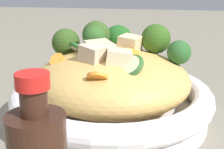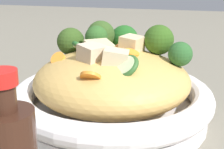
{
  "view_description": "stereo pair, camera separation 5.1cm",
  "coord_description": "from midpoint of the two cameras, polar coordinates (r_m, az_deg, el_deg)",
  "views": [
    {
      "loc": [
        -0.48,
        -0.07,
        0.23
      ],
      "look_at": [
        0.0,
        0.0,
        0.07
      ],
      "focal_mm": 54.02,
      "sensor_mm": 36.0,
      "label": 1
    },
    {
      "loc": [
        -0.47,
        -0.12,
        0.23
      ],
      "look_at": [
        0.0,
        0.0,
        0.07
      ],
      "focal_mm": 54.02,
      "sensor_mm": 36.0,
      "label": 2
    }
  ],
  "objects": [
    {
      "name": "ground_plane",
      "position": [
        0.53,
        -2.74,
        -7.6
      ],
      "size": [
        3.0,
        3.0,
        0.0
      ],
      "primitive_type": "plane",
      "color": "slate"
    },
    {
      "name": "broccoli_florets",
      "position": [
        0.56,
        -2.66,
        5.8
      ],
      "size": [
        0.14,
        0.24,
        0.07
      ],
      "color": "#A2BC79",
      "rests_on": "serving_bowl"
    },
    {
      "name": "zucchini_slices",
      "position": [
        0.49,
        -4.59,
        2.9
      ],
      "size": [
        0.13,
        0.14,
        0.03
      ],
      "color": "beige",
      "rests_on": "serving_bowl"
    },
    {
      "name": "chicken_chunks",
      "position": [
        0.49,
        -3.24,
        3.79
      ],
      "size": [
        0.11,
        0.09,
        0.03
      ],
      "color": "beige",
      "rests_on": "serving_bowl"
    },
    {
      "name": "carrot_coins",
      "position": [
        0.49,
        -5.03,
        3.1
      ],
      "size": [
        0.14,
        0.14,
        0.03
      ],
      "color": "orange",
      "rests_on": "serving_bowl"
    },
    {
      "name": "serving_bowl",
      "position": [
        0.52,
        -2.79,
        -4.71
      ],
      "size": [
        0.31,
        0.31,
        0.06
      ],
      "color": "white",
      "rests_on": "ground_plane"
    },
    {
      "name": "noodle_heap",
      "position": [
        0.51,
        -2.84,
        -0.94
      ],
      "size": [
        0.24,
        0.24,
        0.09
      ],
      "color": "tan",
      "rests_on": "serving_bowl"
    }
  ]
}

